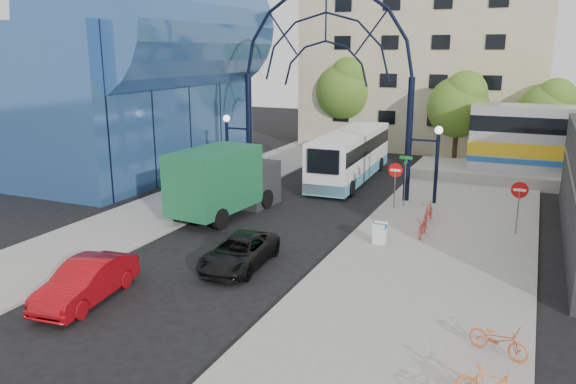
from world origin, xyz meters
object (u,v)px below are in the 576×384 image
at_px(stop_sign, 395,174).
at_px(bike_far_a, 499,340).
at_px(bike_near_a, 423,226).
at_px(green_truck, 225,181).
at_px(black_suv, 239,252).
at_px(tree_north_c, 549,109).
at_px(gateway_arch, 325,47).
at_px(sandwich_board, 380,231).
at_px(tree_north_a, 460,104).
at_px(street_name_sign, 405,170).
at_px(tree_north_b, 347,88).
at_px(red_sedan, 86,281).
at_px(bike_near_b, 429,212).
at_px(do_not_enter_sign, 519,195).
at_px(city_bus, 351,155).

bearing_deg(stop_sign, bike_far_a, -65.45).
bearing_deg(bike_far_a, bike_near_a, 42.78).
bearing_deg(green_truck, black_suv, -50.80).
relative_size(tree_north_c, black_suv, 1.48).
bearing_deg(gateway_arch, sandwich_board, -55.09).
bearing_deg(black_suv, tree_north_a, 75.01).
bearing_deg(bike_far_a, sandwich_board, 56.15).
relative_size(street_name_sign, tree_north_b, 0.35).
bearing_deg(red_sedan, bike_far_a, 0.82).
bearing_deg(bike_near_b, gateway_arch, 155.45).
xyz_separation_m(gateway_arch, bike_far_a, (11.02, -15.62, -7.98)).
bearing_deg(stop_sign, sandwich_board, -82.43).
xyz_separation_m(sandwich_board, tree_north_a, (0.52, 19.95, 3.86)).
bearing_deg(tree_north_b, street_name_sign, -62.35).
bearing_deg(tree_north_b, bike_far_a, -64.72).
bearing_deg(tree_north_a, tree_north_b, 158.20).
bearing_deg(street_name_sign, tree_north_a, 86.04).
height_order(tree_north_b, bike_near_a, tree_north_b).
distance_m(gateway_arch, street_name_sign, 8.38).
relative_size(do_not_enter_sign, street_name_sign, 0.89).
distance_m(do_not_enter_sign, tree_north_a, 16.86).
relative_size(do_not_enter_sign, bike_near_b, 1.50).
bearing_deg(bike_near_b, green_truck, -161.87).
bearing_deg(bike_near_a, do_not_enter_sign, 26.62).
bearing_deg(tree_north_c, bike_near_a, -104.12).
distance_m(sandwich_board, tree_north_a, 20.33).
distance_m(tree_north_a, tree_north_c, 6.33).
distance_m(tree_north_c, red_sedan, 34.62).
bearing_deg(sandwich_board, red_sedan, -129.64).
distance_m(city_bus, black_suv, 16.71).
bearing_deg(street_name_sign, bike_near_a, -67.47).
distance_m(sandwich_board, bike_far_a, 9.34).
relative_size(do_not_enter_sign, bike_far_a, 1.44).
bearing_deg(black_suv, street_name_sign, 66.34).
distance_m(city_bus, bike_near_a, 12.25).
relative_size(tree_north_b, bike_near_a, 4.78).
bearing_deg(do_not_enter_sign, green_truck, -170.68).
relative_size(stop_sign, bike_near_b, 1.51).
distance_m(tree_north_a, bike_far_a, 28.27).
relative_size(tree_north_c, green_truck, 0.89).
height_order(gateway_arch, tree_north_c, gateway_arch).
xyz_separation_m(sandwich_board, tree_north_c, (6.52, 21.95, 3.53)).
height_order(black_suv, bike_near_a, black_suv).
xyz_separation_m(stop_sign, tree_north_a, (1.32, 13.93, 2.61)).
distance_m(tree_north_b, black_suv, 29.24).
xyz_separation_m(gateway_arch, black_suv, (1.09, -12.51, -7.95)).
height_order(tree_north_b, bike_far_a, tree_north_b).
height_order(tree_north_b, red_sedan, tree_north_b).
height_order(do_not_enter_sign, tree_north_b, tree_north_b).
height_order(stop_sign, red_sedan, stop_sign).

